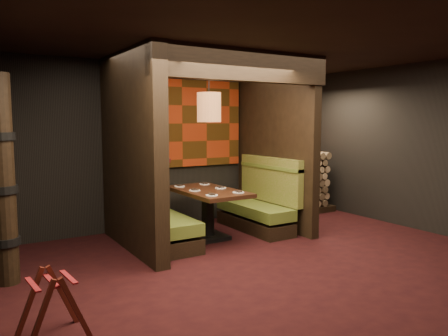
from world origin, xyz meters
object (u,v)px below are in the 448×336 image
booth_bench_right (259,206)px  firewood_stack (293,183)px  pendant_lamp (209,107)px  dining_table (208,204)px  luggage_rack (52,303)px  totem_column (3,182)px  booth_bench_left (157,219)px

booth_bench_right → firewood_stack: (1.35, 0.70, 0.21)m
pendant_lamp → firewood_stack: pendant_lamp is taller
dining_table → pendant_lamp: bearing=-90.0°
dining_table → luggage_rack: 3.42m
totem_column → firewood_stack: size_ratio=1.39×
firewood_stack → pendant_lamp: bearing=-160.9°
pendant_lamp → firewood_stack: bearing=19.1°
booth_bench_right → pendant_lamp: size_ratio=1.60×
booth_bench_right → firewood_stack: size_ratio=0.92×
pendant_lamp → luggage_rack: bearing=-143.2°
pendant_lamp → totem_column: size_ratio=0.42×
booth_bench_right → luggage_rack: size_ratio=2.54×
totem_column → booth_bench_right: bearing=7.9°
dining_table → booth_bench_right: bearing=4.7°
booth_bench_right → pendant_lamp: 1.99m
booth_bench_left → firewood_stack: size_ratio=0.92×
luggage_rack → pendant_lamp: bearing=36.8°
totem_column → dining_table: bearing=9.0°
booth_bench_right → totem_column: (-3.98, -0.55, 0.79)m
luggage_rack → totem_column: bearing=97.1°
booth_bench_right → pendant_lamp: pendant_lamp is taller
booth_bench_left → dining_table: 0.84m
dining_table → firewood_stack: size_ratio=0.87×
booth_bench_left → luggage_rack: booth_bench_left is taller
dining_table → totem_column: size_ratio=0.63×
luggage_rack → totem_column: (-0.20, 1.61, 0.87)m
booth_bench_left → booth_bench_right: 1.89m
pendant_lamp → booth_bench_left: bearing=170.5°
dining_table → luggage_rack: (-2.71, -2.08, -0.24)m
pendant_lamp → firewood_stack: size_ratio=0.58×
booth_bench_left → dining_table: booth_bench_left is taller
pendant_lamp → luggage_rack: 3.81m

